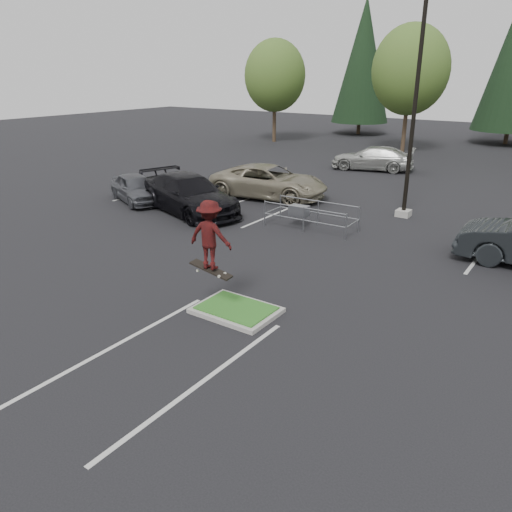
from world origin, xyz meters
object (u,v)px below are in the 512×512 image
Objects in this scene: decid_b at (410,73)px; car_far_silver at (373,158)px; skateboarder at (210,235)px; car_l_black at (188,194)px; conif_a at (363,61)px; car_l_grey at (136,188)px; decid_a at (275,78)px; light_pole at (414,112)px; car_l_tan at (268,182)px; cart_corral at (302,211)px.

car_far_silver is at bearing -83.37° from decid_b.
decid_b reaches higher than skateboarder.
skateboarder is at bearing -80.04° from decid_b.
car_far_silver is at bearing 6.37° from car_l_black.
conif_a is 42.76m from skateboarder.
car_far_silver is at bearing -63.63° from conif_a.
car_l_black is 1.46× the size of car_l_grey.
skateboarder is (5.42, -30.84, -3.85)m from decid_b.
decid_a reaches higher than car_l_grey.
car_l_tan is at bearing -175.91° from light_pole.
decid_a is 25.55m from car_l_black.
car_l_grey is at bearing -74.22° from decid_a.
car_l_tan is at bearing 137.27° from cart_corral.
decid_b is at bearing 97.45° from cart_corral.
skateboarder is (1.92, -8.29, 1.52)m from cart_corral.
skateboarder is 0.34× the size of car_l_tan.
car_far_silver is (6.50, 14.85, 0.07)m from car_l_grey.
light_pole is 11.90m from car_far_silver.
decid_a is (-18.51, 18.03, 1.02)m from light_pole.
car_l_black is at bearing -94.84° from decid_b.
car_l_grey is at bearing 123.04° from car_l_tan.
car_l_tan is at bearing -21.96° from car_far_silver.
conif_a is 2.16× the size of car_l_tan.
conif_a is (-14.50, 28.00, 2.54)m from light_pole.
car_l_tan is at bearing -0.64° from car_l_black.
conif_a reaches higher than car_far_silver.
decid_b reaches higher than car_far_silver.
car_l_black is at bearing -66.48° from car_l_grey.
light_pole is 25.86m from decid_a.
decid_a reaches higher than car_l_tan.
skateboarder is (17.42, -30.34, -3.39)m from decid_a.
car_l_grey reaches higher than cart_corral.
car_l_black is at bearing -171.14° from cart_corral.
car_far_silver is (1.01, -8.69, -5.27)m from decid_b.
light_pole is at bearing -43.86° from car_l_grey.
car_l_grey is (2.50, -33.00, -6.40)m from conif_a.
car_l_tan is 1.14× the size of car_far_silver.
car_l_grey is at bearing -43.00° from skateboarder.
car_l_grey is (6.51, -23.03, -4.88)m from decid_a.
cart_corral is at bearing -60.20° from car_l_grey.
light_pole is 1.14× the size of decid_a.
light_pole reaches higher than decid_a.
decid_a is 1.48× the size of car_l_black.
cart_corral is 0.63× the size of car_l_black.
conif_a is 3.41× the size of cart_corral.
conif_a is 3.17× the size of car_l_grey.
conif_a is at bearing 68.09° from decid_a.
car_l_black is (-5.49, -0.99, 0.20)m from cart_corral.
car_l_tan is 1.47× the size of car_l_grey.
decid_a is 22.33m from car_l_tan.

